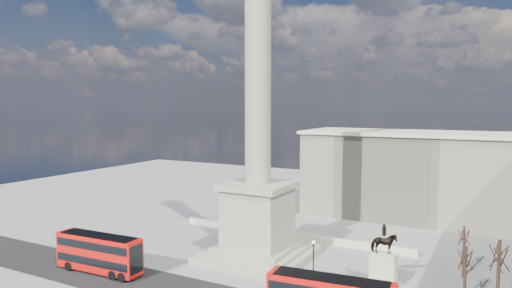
{
  "coord_description": "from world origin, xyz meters",
  "views": [
    {
      "loc": [
        29.66,
        -50.63,
        21.66
      ],
      "look_at": [
        1.34,
        1.95,
        16.55
      ],
      "focal_mm": 32.0,
      "sensor_mm": 36.0,
      "label": 1
    }
  ],
  "objects_px": {
    "nelsons_column": "(258,168)",
    "victorian_lamp": "(313,260)",
    "equestrian_statue": "(383,265)",
    "red_bus_a": "(99,253)",
    "pedestrian_crossing": "(281,284)"
  },
  "relations": [
    {
      "from": "nelsons_column",
      "to": "victorian_lamp",
      "type": "relative_size",
      "value": 8.62
    },
    {
      "from": "equestrian_statue",
      "to": "victorian_lamp",
      "type": "bearing_deg",
      "value": -149.63
    },
    {
      "from": "nelsons_column",
      "to": "equestrian_statue",
      "type": "bearing_deg",
      "value": -6.28
    },
    {
      "from": "nelsons_column",
      "to": "equestrian_statue",
      "type": "height_order",
      "value": "nelsons_column"
    },
    {
      "from": "equestrian_statue",
      "to": "nelsons_column",
      "type": "bearing_deg",
      "value": 173.72
    },
    {
      "from": "red_bus_a",
      "to": "equestrian_statue",
      "type": "height_order",
      "value": "equestrian_statue"
    },
    {
      "from": "nelsons_column",
      "to": "equestrian_statue",
      "type": "distance_m",
      "value": 20.79
    },
    {
      "from": "red_bus_a",
      "to": "pedestrian_crossing",
      "type": "relative_size",
      "value": 6.98
    },
    {
      "from": "red_bus_a",
      "to": "equestrian_statue",
      "type": "bearing_deg",
      "value": 18.0
    },
    {
      "from": "victorian_lamp",
      "to": "pedestrian_crossing",
      "type": "xyz_separation_m",
      "value": [
        -2.98,
        -2.69,
        -2.52
      ]
    },
    {
      "from": "nelsons_column",
      "to": "red_bus_a",
      "type": "distance_m",
      "value": 23.63
    },
    {
      "from": "red_bus_a",
      "to": "equestrian_statue",
      "type": "distance_m",
      "value": 35.71
    },
    {
      "from": "nelsons_column",
      "to": "victorian_lamp",
      "type": "height_order",
      "value": "nelsons_column"
    },
    {
      "from": "equestrian_statue",
      "to": "pedestrian_crossing",
      "type": "relative_size",
      "value": 4.36
    },
    {
      "from": "red_bus_a",
      "to": "victorian_lamp",
      "type": "relative_size",
      "value": 2.14
    }
  ]
}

